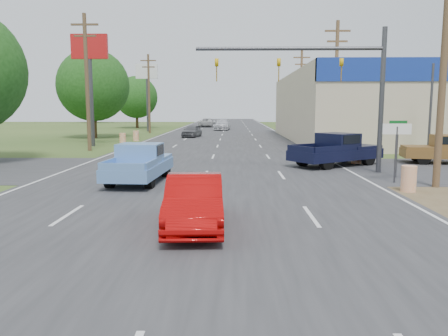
{
  "coord_description": "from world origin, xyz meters",
  "views": [
    {
      "loc": [
        1.3,
        -4.53,
        3.15
      ],
      "look_at": [
        1.02,
        9.03,
        1.3
      ],
      "focal_mm": 35.0,
      "sensor_mm": 36.0,
      "label": 1
    }
  ],
  "objects_px": {
    "brown_pickup": "(446,149)",
    "distant_car_grey": "(192,131)",
    "distant_car_white": "(207,123)",
    "distant_car_silver": "(222,125)",
    "blue_pickup": "(140,162)",
    "red_convertible": "(194,202)",
    "navy_pickup": "(338,149)"
  },
  "relations": [
    {
      "from": "brown_pickup",
      "to": "distant_car_grey",
      "type": "height_order",
      "value": "brown_pickup"
    },
    {
      "from": "distant_car_grey",
      "to": "distant_car_white",
      "type": "relative_size",
      "value": 0.74
    },
    {
      "from": "distant_car_silver",
      "to": "blue_pickup",
      "type": "bearing_deg",
      "value": -88.7
    },
    {
      "from": "red_convertible",
      "to": "blue_pickup",
      "type": "bearing_deg",
      "value": 108.78
    },
    {
      "from": "navy_pickup",
      "to": "red_convertible",
      "type": "bearing_deg",
      "value": -62.42
    },
    {
      "from": "distant_car_silver",
      "to": "red_convertible",
      "type": "bearing_deg",
      "value": -85.08
    },
    {
      "from": "blue_pickup",
      "to": "navy_pickup",
      "type": "relative_size",
      "value": 0.9
    },
    {
      "from": "brown_pickup",
      "to": "distant_car_white",
      "type": "distance_m",
      "value": 52.86
    },
    {
      "from": "distant_car_grey",
      "to": "brown_pickup",
      "type": "bearing_deg",
      "value": -44.52
    },
    {
      "from": "distant_car_grey",
      "to": "distant_car_silver",
      "type": "xyz_separation_m",
      "value": [
        2.96,
        16.05,
        0.1
      ]
    },
    {
      "from": "blue_pickup",
      "to": "navy_pickup",
      "type": "xyz_separation_m",
      "value": [
        9.81,
        5.54,
        0.07
      ]
    },
    {
      "from": "brown_pickup",
      "to": "distant_car_silver",
      "type": "distance_m",
      "value": 41.66
    },
    {
      "from": "red_convertible",
      "to": "blue_pickup",
      "type": "height_order",
      "value": "blue_pickup"
    },
    {
      "from": "blue_pickup",
      "to": "distant_car_white",
      "type": "bearing_deg",
      "value": 93.89
    },
    {
      "from": "brown_pickup",
      "to": "distant_car_white",
      "type": "xyz_separation_m",
      "value": [
        -16.68,
        50.16,
        -0.09
      ]
    },
    {
      "from": "distant_car_silver",
      "to": "brown_pickup",
      "type": "bearing_deg",
      "value": -66.27
    },
    {
      "from": "blue_pickup",
      "to": "brown_pickup",
      "type": "bearing_deg",
      "value": 25.55
    },
    {
      "from": "blue_pickup",
      "to": "navy_pickup",
      "type": "distance_m",
      "value": 11.27
    },
    {
      "from": "brown_pickup",
      "to": "distant_car_grey",
      "type": "xyz_separation_m",
      "value": [
        -16.82,
        23.23,
        -0.15
      ]
    },
    {
      "from": "navy_pickup",
      "to": "blue_pickup",
      "type": "bearing_deg",
      "value": -94.98
    },
    {
      "from": "distant_car_white",
      "to": "blue_pickup",
      "type": "bearing_deg",
      "value": 95.98
    },
    {
      "from": "distant_car_grey",
      "to": "distant_car_white",
      "type": "distance_m",
      "value": 26.93
    },
    {
      "from": "brown_pickup",
      "to": "distant_car_white",
      "type": "bearing_deg",
      "value": 27.58
    },
    {
      "from": "red_convertible",
      "to": "distant_car_grey",
      "type": "relative_size",
      "value": 1.05
    },
    {
      "from": "distant_car_grey",
      "to": "distant_car_white",
      "type": "height_order",
      "value": "distant_car_white"
    },
    {
      "from": "blue_pickup",
      "to": "distant_car_silver",
      "type": "height_order",
      "value": "blue_pickup"
    },
    {
      "from": "blue_pickup",
      "to": "distant_car_silver",
      "type": "bearing_deg",
      "value": 90.48
    },
    {
      "from": "red_convertible",
      "to": "brown_pickup",
      "type": "height_order",
      "value": "brown_pickup"
    },
    {
      "from": "blue_pickup",
      "to": "brown_pickup",
      "type": "height_order",
      "value": "blue_pickup"
    },
    {
      "from": "distant_car_grey",
      "to": "distant_car_white",
      "type": "bearing_deg",
      "value": 99.29
    },
    {
      "from": "blue_pickup",
      "to": "brown_pickup",
      "type": "relative_size",
      "value": 0.98
    },
    {
      "from": "distant_car_grey",
      "to": "distant_car_silver",
      "type": "height_order",
      "value": "distant_car_silver"
    }
  ]
}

